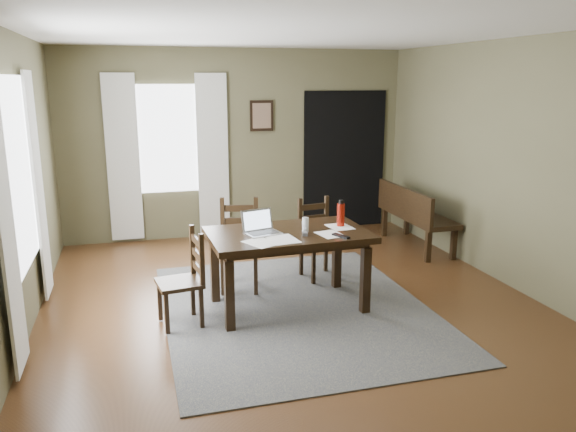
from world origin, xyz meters
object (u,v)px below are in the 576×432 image
object	(u,v)px
bench	(413,212)
chair_back_right	(318,240)
water_bottle	(341,214)
chair_back_left	(239,246)
laptop	(260,227)
chair_end	(184,279)
dining_table	(288,241)

from	to	relation	value
bench	chair_back_right	bearing A→B (deg)	115.66
water_bottle	chair_back_right	bearing A→B (deg)	89.93
chair_back_left	water_bottle	world-z (taller)	water_bottle
chair_back_left	laptop	bearing A→B (deg)	-69.09
chair_back_left	bench	world-z (taller)	chair_back_left
chair_back_left	chair_back_right	size ratio (longest dim) A/B	1.08
laptop	water_bottle	bearing A→B (deg)	-12.26
chair_back_left	bench	size ratio (longest dim) A/B	0.66
bench	laptop	size ratio (longest dim) A/B	3.89
bench	chair_end	bearing A→B (deg)	117.52
chair_end	chair_back_right	bearing A→B (deg)	111.31
dining_table	chair_back_left	size ratio (longest dim) A/B	1.61
chair_back_left	laptop	xyz separation A→B (m)	(0.09, -0.63, 0.37)
chair_back_right	dining_table	bearing A→B (deg)	-134.72
bench	water_bottle	bearing A→B (deg)	132.47
chair_back_right	bench	bearing A→B (deg)	17.50
chair_back_right	laptop	size ratio (longest dim) A/B	2.39
dining_table	laptop	world-z (taller)	laptop
chair_back_left	chair_back_right	world-z (taller)	chair_back_left
chair_back_right	laptop	xyz separation A→B (m)	(-0.86, -0.75, 0.40)
dining_table	bench	distance (m)	2.71
bench	laptop	world-z (taller)	laptop
chair_end	laptop	world-z (taller)	laptop
chair_back_right	chair_end	bearing A→B (deg)	-158.84
chair_back_right	bench	world-z (taller)	chair_back_right
dining_table	chair_back_right	size ratio (longest dim) A/B	1.74
chair_end	bench	world-z (taller)	chair_end
chair_end	water_bottle	size ratio (longest dim) A/B	3.32
dining_table	laptop	distance (m)	0.32
chair_back_right	water_bottle	world-z (taller)	water_bottle
chair_back_right	laptop	distance (m)	1.21
chair_end	bench	bearing A→B (deg)	109.51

